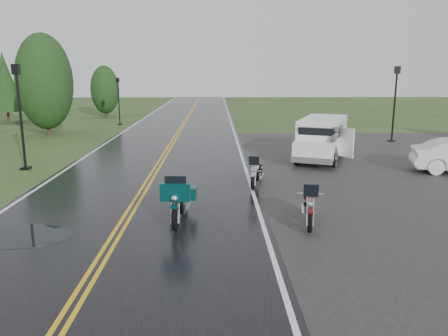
% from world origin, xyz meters
% --- Properties ---
extents(ground, '(120.00, 120.00, 0.00)m').
position_xyz_m(ground, '(0.00, 0.00, 0.00)').
color(ground, '#2D471E').
rests_on(ground, ground).
extents(road, '(8.00, 100.00, 0.04)m').
position_xyz_m(road, '(0.00, 10.00, 0.02)').
color(road, black).
rests_on(road, ground).
extents(parking_pad, '(14.00, 24.00, 0.03)m').
position_xyz_m(parking_pad, '(11.00, 5.00, 0.01)').
color(parking_pad, black).
rests_on(parking_pad, ground).
extents(motorcycle_red, '(1.10, 2.18, 1.23)m').
position_xyz_m(motorcycle_red, '(4.92, -1.43, 0.61)').
color(motorcycle_red, '#620B14').
rests_on(motorcycle_red, ground).
extents(motorcycle_teal, '(1.01, 2.47, 1.43)m').
position_xyz_m(motorcycle_teal, '(1.49, -1.24, 0.72)').
color(motorcycle_teal, '#043333').
rests_on(motorcycle_teal, ground).
extents(motorcycle_silver, '(1.18, 2.08, 1.16)m').
position_xyz_m(motorcycle_silver, '(3.82, 2.67, 0.58)').
color(motorcycle_silver, '#A9AAB0').
rests_on(motorcycle_silver, ground).
extents(van_white, '(3.67, 5.40, 1.99)m').
position_xyz_m(van_white, '(6.18, 7.08, 0.99)').
color(van_white, white).
rests_on(van_white, ground).
extents(person_at_van, '(0.77, 0.74, 1.78)m').
position_xyz_m(person_at_van, '(7.62, 6.54, 0.89)').
color(person_at_van, '#454549').
rests_on(person_at_van, ground).
extents(lamp_post_near_left, '(0.38, 0.38, 4.44)m').
position_xyz_m(lamp_post_near_left, '(-5.59, 6.42, 2.22)').
color(lamp_post_near_left, black).
rests_on(lamp_post_near_left, ground).
extents(lamp_post_far_left, '(0.31, 0.31, 3.66)m').
position_xyz_m(lamp_post_far_left, '(-4.97, 22.39, 1.83)').
color(lamp_post_far_left, black).
rests_on(lamp_post_far_left, ground).
extents(lamp_post_far_right, '(0.38, 0.38, 4.44)m').
position_xyz_m(lamp_post_far_right, '(12.99, 13.53, 2.22)').
color(lamp_post_far_right, black).
rests_on(lamp_post_far_right, ground).
extents(tree_left_mid, '(3.55, 3.55, 5.55)m').
position_xyz_m(tree_left_mid, '(-8.43, 16.76, 2.78)').
color(tree_left_mid, '#1E3D19').
rests_on(tree_left_mid, ground).
extents(tree_left_far, '(2.57, 2.57, 3.96)m').
position_xyz_m(tree_left_far, '(-7.59, 28.80, 1.98)').
color(tree_left_far, '#1E3D19').
rests_on(tree_left_far, ground).
extents(pine_left_far, '(2.62, 2.62, 5.46)m').
position_xyz_m(pine_left_far, '(-14.27, 23.79, 2.73)').
color(pine_left_far, '#1E3D19').
rests_on(pine_left_far, ground).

